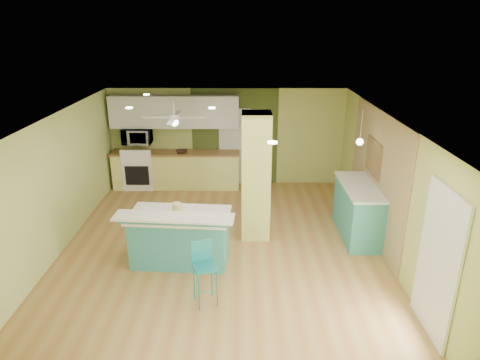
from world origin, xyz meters
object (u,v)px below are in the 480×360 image
object	(u,v)px
fruit_bowl	(182,152)
peninsula	(180,237)
canister	(177,207)
bar_stool	(204,263)
side_counter	(359,211)

from	to	relation	value
fruit_bowl	peninsula	bearing A→B (deg)	-83.31
fruit_bowl	canister	size ratio (longest dim) A/B	1.96
bar_stool	fruit_bowl	size ratio (longest dim) A/B	3.43
bar_stool	fruit_bowl	bearing A→B (deg)	80.76
side_counter	bar_stool	bearing A→B (deg)	-142.99
peninsula	bar_stool	world-z (taller)	peninsula
peninsula	bar_stool	size ratio (longest dim) A/B	2.00
canister	bar_stool	bearing A→B (deg)	-66.60
peninsula	canister	bearing A→B (deg)	113.23
peninsula	bar_stool	bearing A→B (deg)	-61.63
side_counter	fruit_bowl	world-z (taller)	side_counter
peninsula	fruit_bowl	world-z (taller)	peninsula
side_counter	canister	world-z (taller)	side_counter
peninsula	fruit_bowl	bearing A→B (deg)	101.07
bar_stool	side_counter	distance (m)	3.62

